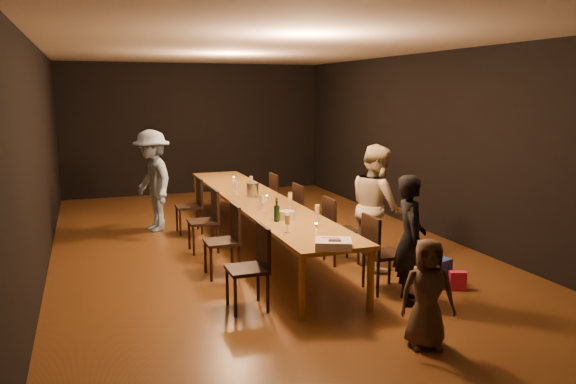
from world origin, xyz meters
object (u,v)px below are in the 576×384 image
object	(u,v)px
chair_right_3	(284,199)
birthday_cake	(333,244)
woman_birthday	(410,239)
child	(427,293)
table	(258,202)
chair_left_0	(247,268)
chair_left_1	(222,241)
woman_tan	(376,206)
man_blue	(153,181)
ice_bucket	(253,189)
chair_right_2	(309,213)
champagne_bottle	(277,210)
chair_right_0	(384,253)
chair_left_2	(203,221)
chair_right_1	(341,230)
chair_left_3	(189,206)
plate_stack	(287,215)

from	to	relation	value
chair_right_3	birthday_cake	world-z (taller)	chair_right_3
woman_birthday	child	bearing A→B (deg)	177.36
table	chair_right_3	xyz separation A→B (m)	(0.85, 1.20, -0.24)
child	chair_left_0	bearing A→B (deg)	150.18
chair_left_1	chair_left_0	bearing A→B (deg)	-180.00
woman_tan	man_blue	xyz separation A→B (m)	(-2.60, 3.09, 0.03)
chair_left_0	ice_bucket	world-z (taller)	ice_bucket
chair_right_2	man_blue	xyz separation A→B (m)	(-2.24, 1.57, 0.40)
man_blue	champagne_bottle	world-z (taller)	man_blue
ice_bucket	man_blue	bearing A→B (deg)	135.46
chair_right_0	chair_left_2	size ratio (longest dim) A/B	1.00
chair_right_0	ice_bucket	world-z (taller)	ice_bucket
birthday_cake	chair_left_1	bearing A→B (deg)	139.03
chair_right_0	birthday_cake	size ratio (longest dim) A/B	1.99
chair_right_0	champagne_bottle	xyz separation A→B (m)	(-1.07, 0.85, 0.44)
chair_right_1	man_blue	xyz separation A→B (m)	(-2.24, 2.77, 0.40)
table	chair_left_3	size ratio (longest dim) A/B	6.45
champagne_bottle	ice_bucket	distance (m)	1.78
chair_right_2	chair_left_3	world-z (taller)	same
chair_right_3	child	size ratio (longest dim) A/B	0.89
champagne_bottle	ice_bucket	size ratio (longest dim) A/B	1.43
table	woman_tan	world-z (taller)	woman_tan
table	child	world-z (taller)	child
woman_birthday	birthday_cake	distance (m)	0.98
woman_birthday	man_blue	distance (m)	4.97
chair_right_1	ice_bucket	distance (m)	1.71
chair_right_3	birthday_cake	bearing A→B (deg)	-12.37
woman_birthday	man_blue	size ratio (longest dim) A/B	0.85
plate_stack	champagne_bottle	xyz separation A→B (m)	(-0.16, -0.06, 0.10)
chair_left_1	plate_stack	bearing A→B (deg)	-110.27
man_blue	chair_right_1	bearing A→B (deg)	25.34
chair_left_0	woman_birthday	bearing A→B (deg)	-103.44
man_blue	chair_left_0	bearing A→B (deg)	-5.90
table	woman_birthday	xyz separation A→B (m)	(0.93, -2.82, 0.03)
chair_right_2	champagne_bottle	size ratio (longest dim) A/B	3.06
chair_right_3	chair_left_1	world-z (taller)	same
chair_left_2	plate_stack	world-z (taller)	chair_left_2
man_blue	chair_right_3	bearing A→B (deg)	67.07
chair_right_0	chair_left_1	bearing A→B (deg)	-125.22
table	woman_tan	xyz separation A→B (m)	(1.21, -1.52, 0.14)
chair_left_1	chair_left_3	distance (m)	2.40
table	champagne_bottle	xyz separation A→B (m)	(-0.22, -1.55, 0.20)
plate_stack	table	bearing A→B (deg)	87.74
woman_tan	champagne_bottle	distance (m)	1.43
woman_tan	champagne_bottle	size ratio (longest dim) A/B	5.52
chair_left_2	ice_bucket	size ratio (longest dim) A/B	4.39
table	man_blue	size ratio (longest dim) A/B	3.47
plate_stack	champagne_bottle	distance (m)	0.20
chair_right_2	ice_bucket	world-z (taller)	ice_bucket
chair_left_1	ice_bucket	xyz separation A→B (m)	(0.83, 1.42, 0.39)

